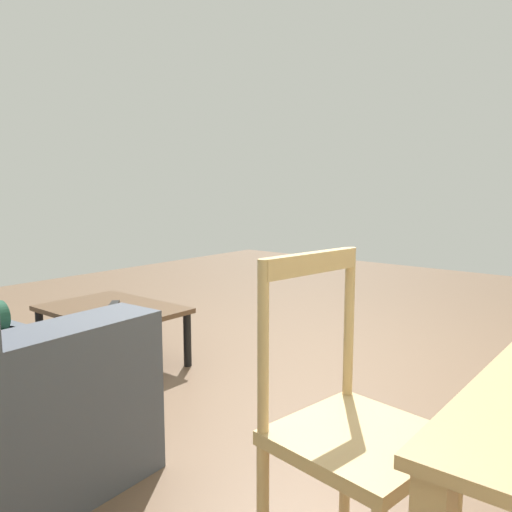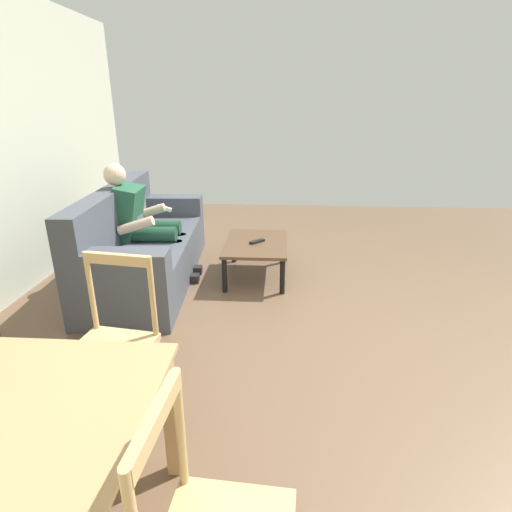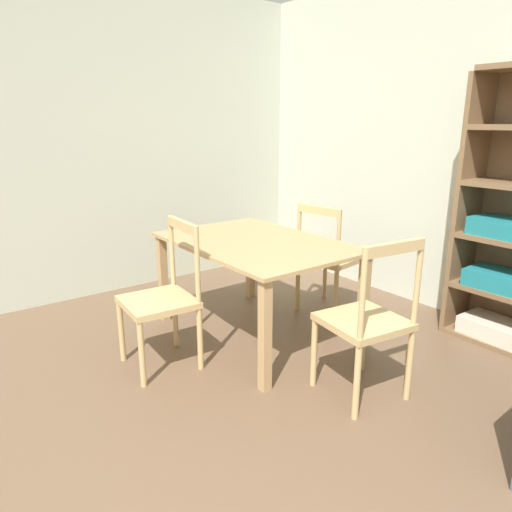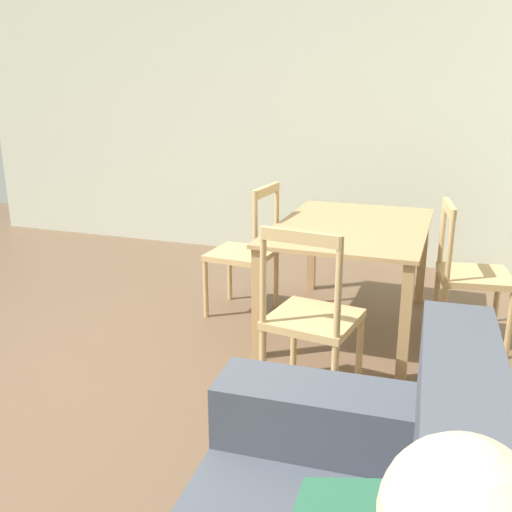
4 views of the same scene
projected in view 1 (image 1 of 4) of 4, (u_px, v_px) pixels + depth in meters
The scene contains 4 objects.
ground_plane at pixel (342, 380), 3.02m from camera, with size 8.83×8.83×0.00m, color brown.
coffee_table at pixel (112, 314), 3.26m from camera, with size 0.87×0.63×0.37m.
tv_remote at pixel (114, 305), 3.25m from camera, with size 0.05×0.17×0.02m, color black.
dining_chair_facing_couch at pixel (351, 432), 1.43m from camera, with size 0.48×0.48×0.95m.
Camera 1 is at (-1.43, 2.57, 1.14)m, focal length 35.96 mm.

